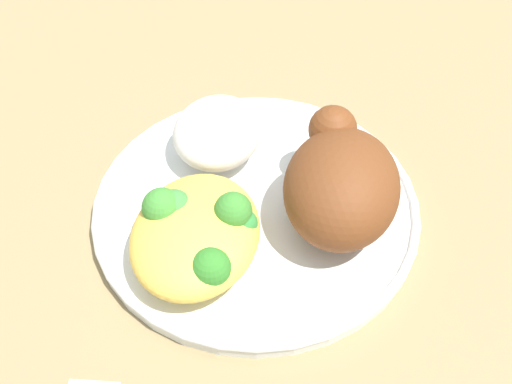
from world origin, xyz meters
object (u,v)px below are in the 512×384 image
(roasted_chicken, at_px, (341,183))
(mac_cheese_with_broccoli, at_px, (196,232))
(plate, at_px, (256,206))
(rice_pile, at_px, (217,132))

(roasted_chicken, height_order, mac_cheese_with_broccoli, roasted_chicken)
(plate, bearing_deg, roasted_chicken, -91.93)
(roasted_chicken, xyz_separation_m, rice_pile, (0.05, 0.11, -0.02))
(mac_cheese_with_broccoli, bearing_deg, rice_pile, 5.21)
(roasted_chicken, bearing_deg, plate, 88.07)
(plate, bearing_deg, mac_cheese_with_broccoli, 149.59)
(rice_pile, relative_size, mac_cheese_with_broccoli, 0.72)
(mac_cheese_with_broccoli, bearing_deg, plate, -30.41)
(plate, distance_m, rice_pile, 0.07)
(rice_pile, distance_m, mac_cheese_with_broccoli, 0.11)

